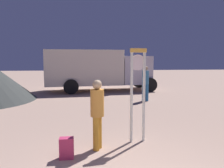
# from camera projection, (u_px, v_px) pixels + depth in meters

# --- Properties ---
(standing_clock) EXTENTS (0.42, 0.15, 2.35)m
(standing_clock) POSITION_uv_depth(u_px,v_px,m) (138.00, 86.00, 5.51)
(standing_clock) COLOR white
(standing_clock) RESTS_ON ground_plane
(person_near_clock) EXTENTS (0.31, 0.31, 1.62)m
(person_near_clock) POSITION_uv_depth(u_px,v_px,m) (97.00, 111.00, 5.07)
(person_near_clock) COLOR orange
(person_near_clock) RESTS_ON ground_plane
(backpack) EXTENTS (0.29, 0.22, 0.45)m
(backpack) POSITION_uv_depth(u_px,v_px,m) (67.00, 148.00, 4.66)
(backpack) COLOR #BA2F57
(backpack) RESTS_ON ground_plane
(person_distant) EXTENTS (0.34, 0.34, 1.76)m
(person_distant) POSITION_uv_depth(u_px,v_px,m) (145.00, 82.00, 11.02)
(person_distant) COLOR teal
(person_distant) RESTS_ON ground_plane
(box_truck_near) EXTENTS (7.18, 3.01, 2.67)m
(box_truck_near) POSITION_uv_depth(u_px,v_px,m) (97.00, 68.00, 14.62)
(box_truck_near) COLOR beige
(box_truck_near) RESTS_ON ground_plane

